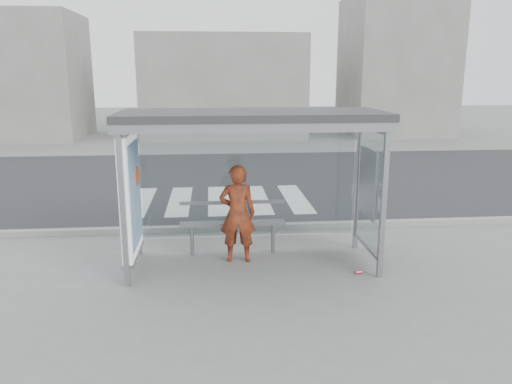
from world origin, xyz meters
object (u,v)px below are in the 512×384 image
bench (233,223)px  bus_shelter (229,150)px  person (237,214)px  soda_can (358,272)px

bench → bus_shelter: bearing=-96.7°
person → soda_can: 2.25m
bus_shelter → bench: (0.06, 0.52, -1.41)m
person → bench: person is taller
bus_shelter → soda_can: 2.91m
person → soda_can: bearing=161.4°
person → bench: 0.47m
bus_shelter → soda_can: bus_shelter is taller
bus_shelter → bench: bus_shelter is taller
person → soda_can: person is taller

